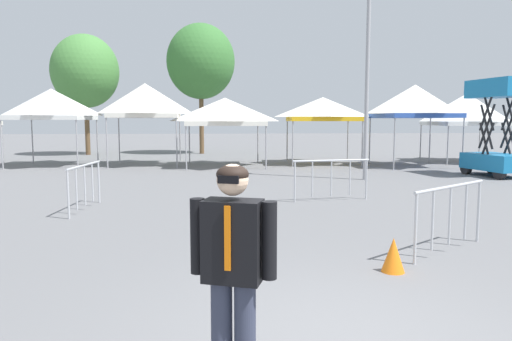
{
  "coord_description": "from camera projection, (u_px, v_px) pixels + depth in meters",
  "views": [
    {
      "loc": [
        -1.14,
        -4.06,
        2.09
      ],
      "look_at": [
        -0.51,
        3.27,
        1.3
      ],
      "focal_mm": 32.95,
      "sensor_mm": 36.0,
      "label": 1
    }
  ],
  "objects": [
    {
      "name": "canopy_tent_behind_center",
      "position": [
        145.0,
        101.0,
        21.77
      ],
      "size": [
        3.22,
        3.22,
        3.79
      ],
      "color": "#9E9EA3",
      "rests_on": "ground"
    },
    {
      "name": "canopy_tent_right_of_center",
      "position": [
        225.0,
        112.0,
        21.25
      ],
      "size": [
        3.58,
        3.58,
        3.1
      ],
      "color": "#9E9EA3",
      "rests_on": "ground"
    },
    {
      "name": "tree_behind_tents_center",
      "position": [
        201.0,
        62.0,
        28.88
      ],
      "size": [
        4.18,
        4.18,
        7.99
      ],
      "color": "brown",
      "rests_on": "ground"
    },
    {
      "name": "canopy_tent_center",
      "position": [
        323.0,
        109.0,
        22.39
      ],
      "size": [
        3.51,
        3.51,
        3.18
      ],
      "color": "#9E9EA3",
      "rests_on": "ground"
    },
    {
      "name": "canopy_tent_far_left",
      "position": [
        415.0,
        101.0,
        21.11
      ],
      "size": [
        3.23,
        3.23,
        3.68
      ],
      "color": "#9E9EA3",
      "rests_on": "ground"
    },
    {
      "name": "scissor_lift",
      "position": [
        497.0,
        146.0,
        17.46
      ],
      "size": [
        1.78,
        2.51,
        3.59
      ],
      "color": "black",
      "rests_on": "ground"
    },
    {
      "name": "tree_behind_tents_right",
      "position": [
        85.0,
        71.0,
        27.94
      ],
      "size": [
        3.94,
        3.94,
        7.16
      ],
      "color": "brown",
      "rests_on": "ground"
    },
    {
      "name": "traffic_cone_lot_center",
      "position": [
        393.0,
        255.0,
        6.47
      ],
      "size": [
        0.32,
        0.32,
        0.48
      ],
      "primitive_type": "cone",
      "color": "orange",
      "rests_on": "ground"
    },
    {
      "name": "crowd_barrier_near_person",
      "position": [
        331.0,
        172.0,
        12.18
      ],
      "size": [
        2.08,
        0.37,
        1.08
      ],
      "color": "#B7BABF",
      "rests_on": "ground"
    },
    {
      "name": "crowd_barrier_mid_lot",
      "position": [
        85.0,
        178.0,
        10.88
      ],
      "size": [
        0.21,
        2.1,
        1.08
      ],
      "color": "#B7BABF",
      "rests_on": "ground"
    },
    {
      "name": "canopy_tent_left_of_center",
      "position": [
        466.0,
        109.0,
        23.45
      ],
      "size": [
        3.53,
        3.53,
        3.42
      ],
      "color": "#9E9EA3",
      "rests_on": "ground"
    },
    {
      "name": "canopy_tent_behind_right",
      "position": [
        51.0,
        104.0,
        21.46
      ],
      "size": [
        3.4,
        3.4,
        3.52
      ],
      "color": "#9E9EA3",
      "rests_on": "ground"
    },
    {
      "name": "person_foreground",
      "position": [
        233.0,
        266.0,
        3.42
      ],
      "size": [
        0.62,
        0.36,
        1.78
      ],
      "color": "#33384C",
      "rests_on": "ground"
    },
    {
      "name": "crowd_barrier_by_lift",
      "position": [
        450.0,
        205.0,
        7.41
      ],
      "size": [
        1.74,
        1.26,
        1.08
      ],
      "color": "#B7BABF",
      "rests_on": "ground"
    },
    {
      "name": "light_pole_near_lift",
      "position": [
        368.0,
        51.0,
        16.08
      ],
      "size": [
        0.36,
        0.36,
        7.81
      ],
      "color": "#9E9EA3",
      "rests_on": "ground"
    }
  ]
}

